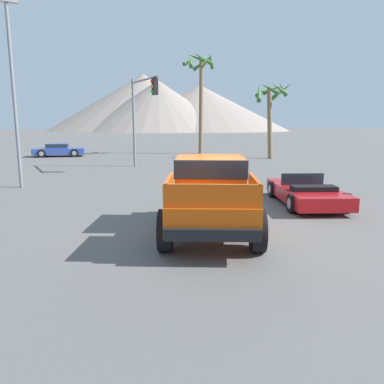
{
  "coord_description": "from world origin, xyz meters",
  "views": [
    {
      "loc": [
        -5.17,
        -8.4,
        2.83
      ],
      "look_at": [
        -0.33,
        0.6,
        0.93
      ],
      "focal_mm": 35.0,
      "sensor_mm": 36.0,
      "label": 1
    }
  ],
  "objects_px": {
    "traffic_light_main": "(142,104)",
    "orange_pickup_truck": "(210,190)",
    "parked_car_blue": "(59,150)",
    "street_lamp_post": "(12,77)",
    "red_convertible_car": "(306,193)",
    "palm_tree_tall": "(200,79)",
    "palm_tree_leaning": "(271,101)"
  },
  "relations": [
    {
      "from": "orange_pickup_truck",
      "to": "parked_car_blue",
      "type": "bearing_deg",
      "value": 119.86
    },
    {
      "from": "palm_tree_tall",
      "to": "street_lamp_post",
      "type": "bearing_deg",
      "value": -142.55
    },
    {
      "from": "red_convertible_car",
      "to": "street_lamp_post",
      "type": "bearing_deg",
      "value": 161.13
    },
    {
      "from": "palm_tree_tall",
      "to": "parked_car_blue",
      "type": "bearing_deg",
      "value": 166.42
    },
    {
      "from": "traffic_light_main",
      "to": "palm_tree_tall",
      "type": "relative_size",
      "value": 0.62
    },
    {
      "from": "street_lamp_post",
      "to": "palm_tree_leaning",
      "type": "bearing_deg",
      "value": 16.39
    },
    {
      "from": "red_convertible_car",
      "to": "traffic_light_main",
      "type": "height_order",
      "value": "traffic_light_main"
    },
    {
      "from": "red_convertible_car",
      "to": "traffic_light_main",
      "type": "bearing_deg",
      "value": 122.52
    },
    {
      "from": "red_convertible_car",
      "to": "parked_car_blue",
      "type": "relative_size",
      "value": 1.01
    },
    {
      "from": "palm_tree_tall",
      "to": "palm_tree_leaning",
      "type": "xyz_separation_m",
      "value": [
        2.5,
        -6.83,
        -2.19
      ]
    },
    {
      "from": "parked_car_blue",
      "to": "palm_tree_leaning",
      "type": "relative_size",
      "value": 0.75
    },
    {
      "from": "orange_pickup_truck",
      "to": "red_convertible_car",
      "type": "bearing_deg",
      "value": 44.13
    },
    {
      "from": "orange_pickup_truck",
      "to": "parked_car_blue",
      "type": "height_order",
      "value": "orange_pickup_truck"
    },
    {
      "from": "red_convertible_car",
      "to": "palm_tree_leaning",
      "type": "distance_m",
      "value": 17.7
    },
    {
      "from": "red_convertible_car",
      "to": "parked_car_blue",
      "type": "xyz_separation_m",
      "value": [
        -4.53,
        23.75,
        0.17
      ]
    },
    {
      "from": "red_convertible_car",
      "to": "traffic_light_main",
      "type": "relative_size",
      "value": 0.82
    },
    {
      "from": "traffic_light_main",
      "to": "palm_tree_tall",
      "type": "height_order",
      "value": "palm_tree_tall"
    },
    {
      "from": "orange_pickup_truck",
      "to": "parked_car_blue",
      "type": "distance_m",
      "value": 24.91
    },
    {
      "from": "palm_tree_leaning",
      "to": "traffic_light_main",
      "type": "bearing_deg",
      "value": -171.15
    },
    {
      "from": "parked_car_blue",
      "to": "traffic_light_main",
      "type": "relative_size",
      "value": 0.81
    },
    {
      "from": "orange_pickup_truck",
      "to": "palm_tree_tall",
      "type": "relative_size",
      "value": 0.56
    },
    {
      "from": "traffic_light_main",
      "to": "parked_car_blue",
      "type": "bearing_deg",
      "value": -164.56
    },
    {
      "from": "street_lamp_post",
      "to": "red_convertible_car",
      "type": "bearing_deg",
      "value": -45.07
    },
    {
      "from": "orange_pickup_truck",
      "to": "traffic_light_main",
      "type": "height_order",
      "value": "traffic_light_main"
    },
    {
      "from": "orange_pickup_truck",
      "to": "red_convertible_car",
      "type": "xyz_separation_m",
      "value": [
        4.61,
        1.16,
        -0.69
      ]
    },
    {
      "from": "red_convertible_car",
      "to": "palm_tree_tall",
      "type": "height_order",
      "value": "palm_tree_tall"
    },
    {
      "from": "traffic_light_main",
      "to": "orange_pickup_truck",
      "type": "bearing_deg",
      "value": -13.65
    },
    {
      "from": "palm_tree_leaning",
      "to": "parked_car_blue",
      "type": "bearing_deg",
      "value": 146.19
    },
    {
      "from": "red_convertible_car",
      "to": "palm_tree_leaning",
      "type": "bearing_deg",
      "value": 80.66
    },
    {
      "from": "parked_car_blue",
      "to": "palm_tree_tall",
      "type": "xyz_separation_m",
      "value": [
        12.04,
        -2.91,
        6.13
      ]
    },
    {
      "from": "traffic_light_main",
      "to": "palm_tree_tall",
      "type": "bearing_deg",
      "value": 134.13
    },
    {
      "from": "parked_car_blue",
      "to": "street_lamp_post",
      "type": "relative_size",
      "value": 0.57
    }
  ]
}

